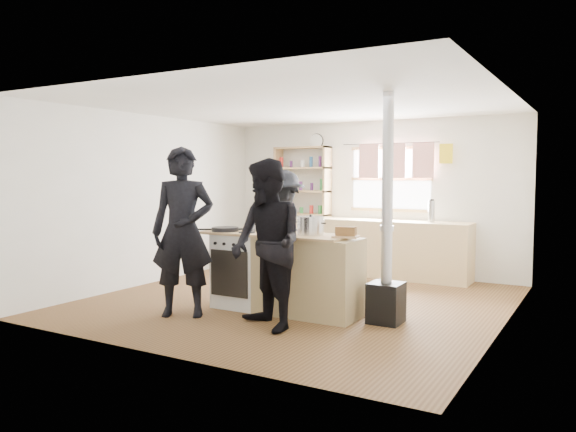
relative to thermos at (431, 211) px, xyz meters
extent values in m
cube|color=brown|center=(-1.09, -2.22, -1.07)|extent=(5.00, 5.00, 0.01)
cube|color=#D9BB83|center=(-1.09, 0.00, -0.62)|extent=(3.40, 0.55, 0.90)
cube|color=tan|center=(-2.29, 0.12, -0.13)|extent=(1.00, 0.28, 0.03)
cube|color=tan|center=(-2.29, 0.12, 0.27)|extent=(1.00, 0.28, 0.03)
cube|color=tan|center=(-2.29, 0.12, 0.67)|extent=(1.00, 0.28, 0.03)
cube|color=tan|center=(-2.29, 0.12, 1.02)|extent=(1.00, 0.28, 0.03)
cube|color=tan|center=(-2.77, 0.12, 0.43)|extent=(0.04, 0.28, 1.20)
cube|color=tan|center=(-1.81, 0.12, 0.43)|extent=(0.04, 0.28, 1.20)
cylinder|color=silver|center=(0.00, 0.00, 0.00)|extent=(0.10, 0.10, 0.33)
cube|color=white|center=(-1.54, -2.77, -0.62)|extent=(0.60, 0.60, 0.90)
cube|color=tan|center=(-0.64, -2.77, -0.62)|extent=(1.20, 0.60, 0.90)
cube|color=tan|center=(-1.09, -2.77, -0.15)|extent=(1.84, 0.64, 0.03)
cylinder|color=black|center=(-1.72, -2.91, -0.11)|extent=(0.45, 0.45, 0.05)
cylinder|color=#3C6021|center=(-1.72, -2.91, -0.10)|extent=(0.30, 0.30, 0.02)
cube|color=silver|center=(-1.05, -2.80, -0.10)|extent=(0.31, 0.26, 0.06)
cube|color=brown|center=(-1.05, -2.80, -0.08)|extent=(0.27, 0.22, 0.02)
cylinder|color=silver|center=(-1.42, -2.66, -0.06)|extent=(0.23, 0.23, 0.16)
cylinder|color=silver|center=(-1.42, -2.66, 0.03)|extent=(0.23, 0.23, 0.01)
sphere|color=black|center=(-1.42, -2.66, 0.04)|extent=(0.03, 0.03, 0.03)
cylinder|color=silver|center=(-0.63, -2.74, -0.04)|extent=(0.31, 0.31, 0.20)
cylinder|color=silver|center=(-0.63, -2.74, 0.07)|extent=(0.32, 0.32, 0.01)
sphere|color=black|center=(-0.63, -2.74, 0.08)|extent=(0.03, 0.03, 0.03)
cube|color=tan|center=(-0.16, -2.80, -0.13)|extent=(0.31, 0.25, 0.02)
cube|color=olive|center=(-0.16, -2.80, -0.07)|extent=(0.24, 0.15, 0.10)
cube|color=black|center=(0.26, -2.66, -0.84)|extent=(0.35, 0.35, 0.44)
cylinder|color=#ADADB2|center=(0.26, -2.66, 0.41)|extent=(0.12, 0.12, 2.06)
imported|color=black|center=(-1.87, -3.52, -0.10)|extent=(0.84, 0.75, 1.94)
imported|color=black|center=(-0.73, -3.53, -0.17)|extent=(1.09, 1.02, 1.79)
imported|color=black|center=(-1.52, -1.91, -0.22)|extent=(1.23, 0.94, 1.68)
camera|label=1|loc=(2.35, -8.43, 0.56)|focal=35.00mm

